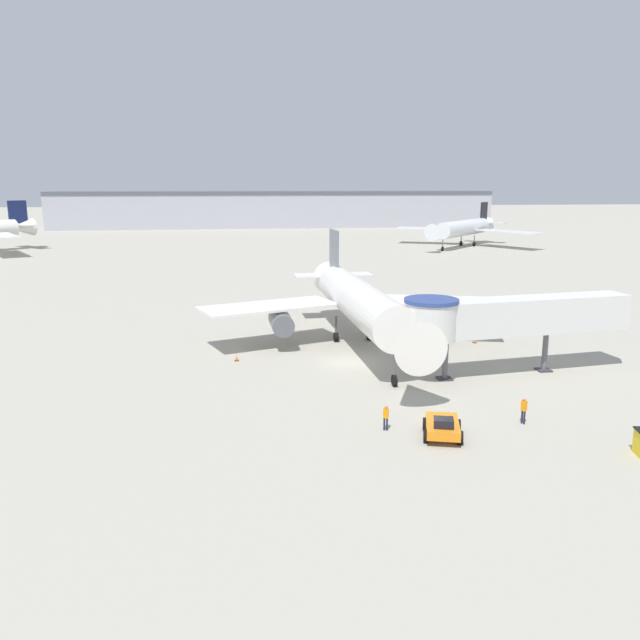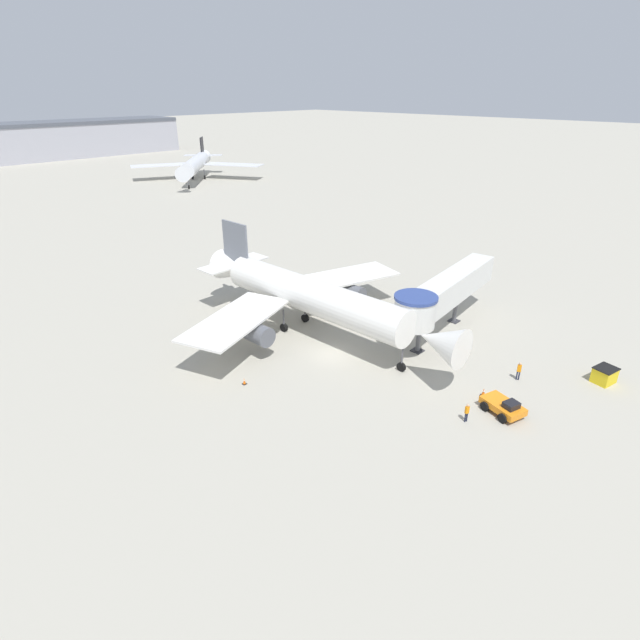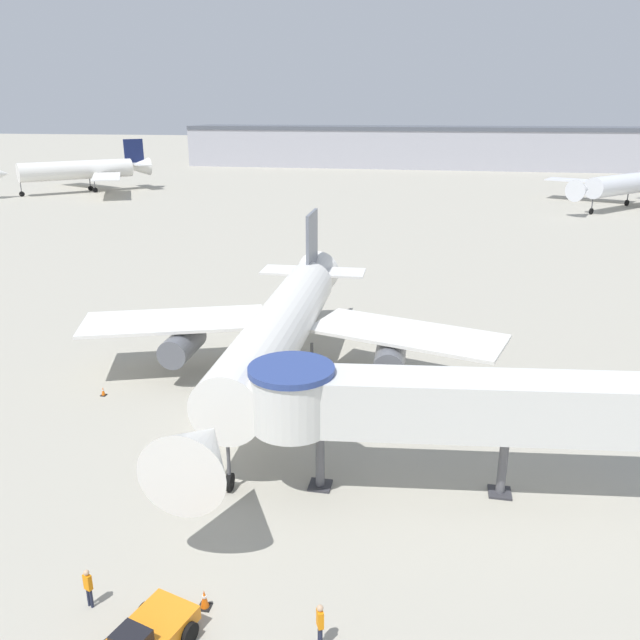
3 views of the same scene
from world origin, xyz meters
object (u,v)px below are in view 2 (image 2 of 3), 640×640
object	(u,v)px
traffic_cone_near_nose	(483,392)
jet_bridge	(443,293)
ground_crew_marshaller	(467,411)
ground_crew_wing_walker	(519,370)
traffic_cone_starboard_wing	(376,301)
traffic_cone_port_wing	(244,381)
pushback_tug_orange	(504,406)
background_jet_black_tail	(196,164)
main_airplane	(308,296)
service_container_yellow	(604,375)

from	to	relation	value
traffic_cone_near_nose	jet_bridge	bearing A→B (deg)	50.78
ground_crew_marshaller	ground_crew_wing_walker	size ratio (longest dim) A/B	0.93
traffic_cone_starboard_wing	ground_crew_wing_walker	distance (m)	20.71
traffic_cone_near_nose	ground_crew_wing_walker	size ratio (longest dim) A/B	0.44
traffic_cone_port_wing	traffic_cone_near_nose	distance (m)	20.80
jet_bridge	traffic_cone_near_nose	bearing A→B (deg)	-136.16
traffic_cone_port_wing	ground_crew_marshaller	xyz separation A→B (m)	(8.88, -16.89, 0.67)
traffic_cone_port_wing	traffic_cone_near_nose	bearing A→B (deg)	-50.86
jet_bridge	pushback_tug_orange	bearing A→B (deg)	-133.90
pushback_tug_orange	traffic_cone_port_wing	xyz separation A→B (m)	(-11.95, 18.47, -0.41)
traffic_cone_near_nose	background_jet_black_tail	bearing A→B (deg)	68.63
ground_crew_wing_walker	traffic_cone_near_nose	bearing A→B (deg)	52.75
traffic_cone_starboard_wing	traffic_cone_port_wing	bearing A→B (deg)	-172.31
jet_bridge	ground_crew_marshaller	xyz separation A→B (m)	(-11.74, -9.93, -3.78)
traffic_cone_starboard_wing	background_jet_black_tail	bearing A→B (deg)	69.71
pushback_tug_orange	traffic_cone_port_wing	distance (m)	22.01
traffic_cone_port_wing	ground_crew_wing_walker	distance (m)	24.62
main_airplane	ground_crew_wing_walker	xyz separation A→B (m)	(6.47, -20.35, -3.21)
jet_bridge	service_container_yellow	xyz separation A→B (m)	(2.10, -15.77, -4.00)
ground_crew_marshaller	jet_bridge	bearing A→B (deg)	-118.48
service_container_yellow	traffic_cone_near_nose	distance (m)	11.64
jet_bridge	service_container_yellow	world-z (taller)	jet_bridge
main_airplane	background_jet_black_tail	world-z (taller)	background_jet_black_tail
traffic_cone_port_wing	traffic_cone_starboard_wing	xyz separation A→B (m)	(22.60, 3.05, 0.01)
main_airplane	pushback_tug_orange	world-z (taller)	main_airplane
pushback_tug_orange	traffic_cone_near_nose	xyz separation A→B (m)	(1.18, 2.34, -0.32)
traffic_cone_near_nose	background_jet_black_tail	world-z (taller)	background_jet_black_tail
background_jet_black_tail	ground_crew_wing_walker	bearing A→B (deg)	-66.59
pushback_tug_orange	traffic_cone_starboard_wing	xyz separation A→B (m)	(10.65, 21.52, -0.41)
background_jet_black_tail	traffic_cone_port_wing	bearing A→B (deg)	-78.40
pushback_tug_orange	ground_crew_marshaller	distance (m)	3.47
traffic_cone_port_wing	ground_crew_wing_walker	world-z (taller)	ground_crew_wing_walker
pushback_tug_orange	main_airplane	bearing A→B (deg)	108.06
traffic_cone_starboard_wing	background_jet_black_tail	distance (m)	96.70
pushback_tug_orange	traffic_cone_near_nose	bearing A→B (deg)	79.52
jet_bridge	traffic_cone_starboard_wing	xyz separation A→B (m)	(1.98, 10.01, -4.45)
service_container_yellow	ground_crew_marshaller	bearing A→B (deg)	157.14
traffic_cone_port_wing	ground_crew_wing_walker	bearing A→B (deg)	-43.91
jet_bridge	background_jet_black_tail	world-z (taller)	background_jet_black_tail
traffic_cone_port_wing	traffic_cone_near_nose	size ratio (longest dim) A/B	0.76
service_container_yellow	jet_bridge	bearing A→B (deg)	97.60
service_container_yellow	traffic_cone_near_nose	xyz separation A→B (m)	(-9.59, 6.59, -0.36)
ground_crew_marshaller	background_jet_black_tail	xyz separation A→B (m)	(47.22, 110.55, 3.62)
pushback_tug_orange	traffic_cone_starboard_wing	world-z (taller)	pushback_tug_orange
pushback_tug_orange	service_container_yellow	bearing A→B (deg)	-5.30
pushback_tug_orange	traffic_cone_starboard_wing	distance (m)	24.02
main_airplane	service_container_yellow	world-z (taller)	main_airplane
service_container_yellow	ground_crew_marshaller	distance (m)	15.03
ground_crew_marshaller	ground_crew_wing_walker	bearing A→B (deg)	-159.86
service_container_yellow	ground_crew_marshaller	size ratio (longest dim) A/B	1.36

